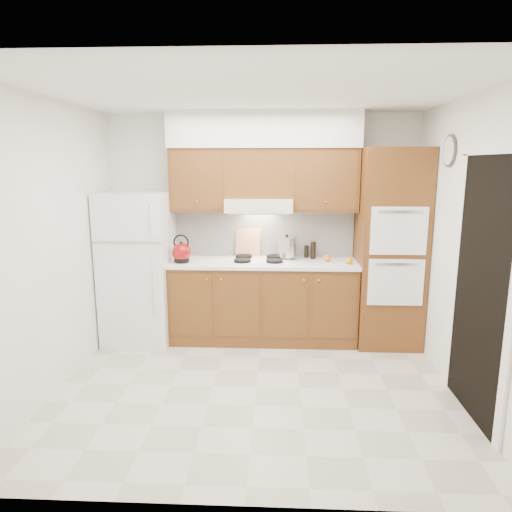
{
  "coord_description": "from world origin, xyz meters",
  "views": [
    {
      "loc": [
        0.18,
        -3.89,
        2.03
      ],
      "look_at": [
        -0.02,
        0.45,
        1.15
      ],
      "focal_mm": 32.0,
      "sensor_mm": 36.0,
      "label": 1
    }
  ],
  "objects_px": {
    "kettle": "(181,252)",
    "stock_pot": "(287,247)",
    "oven_cabinet": "(390,249)",
    "fridge": "(139,268)"
  },
  "relations": [
    {
      "from": "oven_cabinet",
      "to": "stock_pot",
      "type": "relative_size",
      "value": 9.78
    },
    {
      "from": "oven_cabinet",
      "to": "kettle",
      "type": "height_order",
      "value": "oven_cabinet"
    },
    {
      "from": "kettle",
      "to": "oven_cabinet",
      "type": "bearing_deg",
      "value": -17.57
    },
    {
      "from": "fridge",
      "to": "stock_pot",
      "type": "xyz_separation_m",
      "value": [
        1.7,
        0.18,
        0.22
      ]
    },
    {
      "from": "kettle",
      "to": "stock_pot",
      "type": "xyz_separation_m",
      "value": [
        1.19,
        0.24,
        0.03
      ]
    },
    {
      "from": "kettle",
      "to": "stock_pot",
      "type": "height_order",
      "value": "stock_pot"
    },
    {
      "from": "oven_cabinet",
      "to": "kettle",
      "type": "xyz_separation_m",
      "value": [
        -2.33,
        -0.09,
        -0.04
      ]
    },
    {
      "from": "oven_cabinet",
      "to": "kettle",
      "type": "distance_m",
      "value": 2.33
    },
    {
      "from": "fridge",
      "to": "oven_cabinet",
      "type": "xyz_separation_m",
      "value": [
        2.85,
        0.03,
        0.24
      ]
    },
    {
      "from": "oven_cabinet",
      "to": "stock_pot",
      "type": "xyz_separation_m",
      "value": [
        -1.14,
        0.15,
        -0.02
      ]
    }
  ]
}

